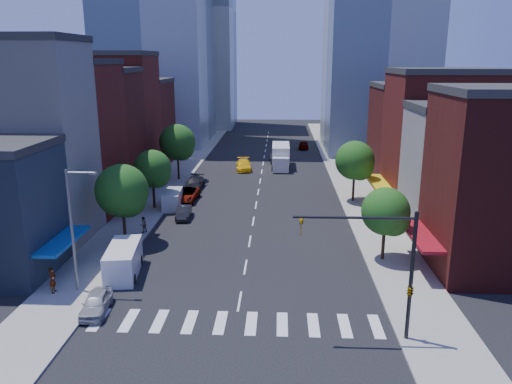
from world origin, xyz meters
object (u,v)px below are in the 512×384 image
cargo_van_far (172,200)px  parked_car_second (184,212)px  parked_car_third (186,195)px  traffic_car_oncoming (274,158)px  cargo_van_near (123,261)px  parked_car_front (96,303)px  pedestrian_far (143,225)px  traffic_car_far (304,145)px  pedestrian_near (53,280)px  parked_car_rear (194,183)px  taxi (244,165)px  box_truck (281,157)px

cargo_van_far → parked_car_second: bearing=-66.3°
parked_car_third → traffic_car_oncoming: (10.27, 23.74, -0.07)m
parked_car_second → cargo_van_near: (-1.98, -14.70, 0.52)m
parked_car_front → pedestrian_far: (-1.00, 15.59, 0.25)m
traffic_car_far → pedestrian_far: 51.94m
cargo_van_far → pedestrian_near: (-4.05, -21.96, 0.14)m
parked_car_front → parked_car_rear: parked_car_rear is taller
taxi → pedestrian_far: (-7.68, -29.49, 0.14)m
cargo_van_far → box_truck: (12.36, 22.78, 0.70)m
parked_car_front → parked_car_third: parked_car_third is taller
cargo_van_near → box_truck: size_ratio=0.66×
parked_car_front → box_truck: bearing=69.5°
parked_car_front → taxi: (6.68, 45.08, 0.11)m
cargo_van_near → pedestrian_far: size_ratio=3.69×
taxi → parked_car_second: bearing=-106.4°
cargo_van_far → parked_car_rear: bearing=79.0°
parked_car_third → cargo_van_far: 3.11m
parked_car_front → cargo_van_near: bearing=84.0°
parked_car_rear → box_truck: size_ratio=0.60×
traffic_car_far → parked_car_third: bearing=68.9°
traffic_car_far → box_truck: 17.77m
parked_car_second → cargo_van_far: size_ratio=0.84×
cargo_van_near → parked_car_rear: bearing=80.3°
parked_car_third → parked_car_second: bearing=-79.2°
parked_car_rear → cargo_van_far: 8.72m
parked_car_front → traffic_car_oncoming: bearing=71.7°
cargo_van_near → taxi: bearing=72.8°
traffic_car_oncoming → pedestrian_far: bearing=65.4°
traffic_car_oncoming → pedestrian_far: pedestrian_far is taller
parked_car_second → taxi: 24.85m
cargo_van_near → traffic_car_far: size_ratio=1.32×
cargo_van_far → pedestrian_far: bearing=-100.7°
pedestrian_far → traffic_car_far: bearing=-165.2°
cargo_van_near → cargo_van_far: (-0.01, 18.46, -0.20)m
taxi → traffic_car_oncoming: 7.59m
pedestrian_near → cargo_van_far: bearing=-16.2°
parked_car_third → taxi: taxi is taller
traffic_car_oncoming → box_truck: 4.14m
parked_car_front → parked_car_second: 20.77m
cargo_van_near → taxi: cargo_van_near is taller
parked_car_front → pedestrian_far: bearing=87.8°
traffic_car_oncoming → cargo_van_far: bearing=61.5°
taxi → traffic_car_far: bearing=57.1°
parked_car_second → traffic_car_oncoming: size_ratio=0.94×
traffic_car_far → box_truck: (-4.35, -17.20, 0.93)m
cargo_van_near → traffic_car_oncoming: size_ratio=1.38×
parked_car_third → cargo_van_near: bearing=-90.1°
parked_car_third → pedestrian_near: size_ratio=2.85×
traffic_car_far → pedestrian_far: size_ratio=2.78×
cargo_van_near → parked_car_front: bearing=-97.7°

